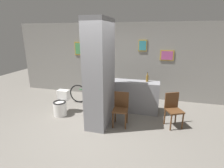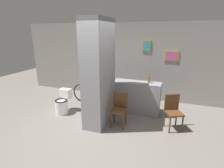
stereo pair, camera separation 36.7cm
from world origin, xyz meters
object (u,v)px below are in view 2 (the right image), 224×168
(toilet, at_px, (63,103))
(bottle_tall, at_px, (149,79))
(chair_by_doorway, at_px, (173,110))
(chair_near_pillar, at_px, (119,108))
(bicycle, at_px, (96,94))

(toilet, xyz_separation_m, bottle_tall, (2.32, 0.84, 0.73))
(chair_by_doorway, relative_size, bottle_tall, 3.02)
(chair_near_pillar, relative_size, chair_by_doorway, 1.00)
(chair_near_pillar, xyz_separation_m, bottle_tall, (0.56, 0.95, 0.55))
(chair_near_pillar, bearing_deg, chair_by_doorway, 9.72)
(chair_near_pillar, height_order, chair_by_doorway, same)
(chair_near_pillar, xyz_separation_m, chair_by_doorway, (1.27, 0.29, 0.00))
(toilet, relative_size, chair_near_pillar, 0.80)
(toilet, bearing_deg, chair_by_doorway, 3.15)
(bicycle, xyz_separation_m, bottle_tall, (1.69, -0.11, 0.70))
(chair_by_doorway, bearing_deg, toilet, 156.81)
(bicycle, bearing_deg, toilet, -123.92)
(chair_by_doorway, xyz_separation_m, bicycle, (-2.40, 0.78, -0.14))
(bicycle, bearing_deg, chair_near_pillar, -43.20)
(toilet, bearing_deg, bicycle, 56.08)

